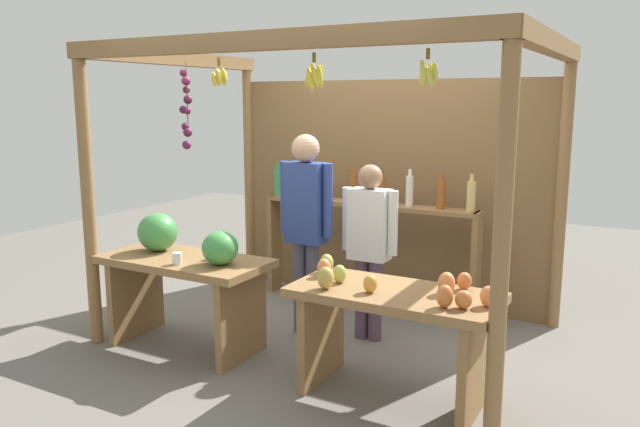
% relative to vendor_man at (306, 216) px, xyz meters
% --- Properties ---
extents(ground_plane, '(12.00, 12.00, 0.00)m').
position_rel_vendor_man_xyz_m(ground_plane, '(0.20, 0.09, -1.01)').
color(ground_plane, slate).
rests_on(ground_plane, ground).
extents(market_stall, '(3.33, 2.28, 2.37)m').
position_rel_vendor_man_xyz_m(market_stall, '(0.20, 0.59, 0.38)').
color(market_stall, olive).
rests_on(market_stall, ground).
extents(fruit_counter_left, '(1.35, 0.64, 1.05)m').
position_rel_vendor_man_xyz_m(fruit_counter_left, '(-0.70, -0.72, -0.36)').
color(fruit_counter_left, olive).
rests_on(fruit_counter_left, ground).
extents(fruit_counter_right, '(1.35, 0.64, 0.89)m').
position_rel_vendor_man_xyz_m(fruit_counter_right, '(1.09, -0.73, -0.45)').
color(fruit_counter_right, olive).
rests_on(fruit_counter_right, ground).
extents(bottle_shelf_unit, '(2.14, 0.22, 1.36)m').
position_rel_vendor_man_xyz_m(bottle_shelf_unit, '(0.14, 0.90, -0.18)').
color(bottle_shelf_unit, olive).
rests_on(bottle_shelf_unit, ground).
extents(vendor_man, '(0.48, 0.23, 1.68)m').
position_rel_vendor_man_xyz_m(vendor_man, '(0.00, 0.00, 0.00)').
color(vendor_man, '#4F4F63').
rests_on(vendor_man, ground).
extents(vendor_woman, '(0.48, 0.20, 1.45)m').
position_rel_vendor_man_xyz_m(vendor_woman, '(0.51, 0.13, -0.16)').
color(vendor_woman, '#564053').
rests_on(vendor_woman, ground).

